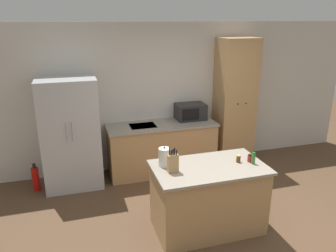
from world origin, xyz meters
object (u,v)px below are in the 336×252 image
at_px(refrigerator, 71,133).
at_px(knife_block, 173,163).
at_px(fire_extinguisher, 36,178).
at_px(pantry_cabinet, 234,103).
at_px(spice_bottle_amber_oil, 250,158).
at_px(spice_bottle_tall_dark, 253,158).
at_px(spice_bottle_short_red, 238,159).
at_px(microwave, 190,112).
at_px(kettle, 164,157).

relative_size(refrigerator, knife_block, 5.51).
bearing_deg(refrigerator, fire_extinguisher, -174.56).
height_order(pantry_cabinet, fire_extinguisher, pantry_cabinet).
distance_m(pantry_cabinet, knife_block, 2.59).
distance_m(refrigerator, pantry_cabinet, 2.95).
bearing_deg(spice_bottle_amber_oil, pantry_cabinet, 68.42).
relative_size(spice_bottle_tall_dark, spice_bottle_short_red, 1.57).
bearing_deg(pantry_cabinet, knife_block, -133.50).
bearing_deg(microwave, knife_block, -115.92).
distance_m(spice_bottle_short_red, kettle, 0.96).
bearing_deg(fire_extinguisher, spice_bottle_amber_oil, -31.62).
distance_m(refrigerator, microwave, 2.11).
bearing_deg(knife_block, microwave, 64.08).
height_order(refrigerator, spice_bottle_amber_oil, refrigerator).
height_order(spice_bottle_short_red, kettle, kettle).
height_order(refrigerator, pantry_cabinet, pantry_cabinet).
distance_m(spice_bottle_amber_oil, fire_extinguisher, 3.37).
bearing_deg(microwave, pantry_cabinet, -4.59).
bearing_deg(pantry_cabinet, spice_bottle_short_red, -115.74).
distance_m(microwave, knife_block, 2.16).
bearing_deg(spice_bottle_tall_dark, knife_block, 176.41).
xyz_separation_m(spice_bottle_short_red, spice_bottle_amber_oil, (0.15, -0.03, 0.00)).
xyz_separation_m(microwave, spice_bottle_tall_dark, (0.10, -2.01, -0.08)).
xyz_separation_m(pantry_cabinet, microwave, (-0.84, 0.07, -0.12)).
height_order(microwave, knife_block, knife_block).
distance_m(microwave, spice_bottle_tall_dark, 2.01).
height_order(pantry_cabinet, spice_bottle_amber_oil, pantry_cabinet).
xyz_separation_m(spice_bottle_short_red, kettle, (-0.94, 0.17, 0.07)).
bearing_deg(knife_block, refrigerator, 122.96).
bearing_deg(refrigerator, knife_block, -57.04).
bearing_deg(spice_bottle_short_red, spice_bottle_tall_dark, -31.21).
height_order(spice_bottle_short_red, fire_extinguisher, spice_bottle_short_red).
distance_m(pantry_cabinet, spice_bottle_tall_dark, 2.09).
height_order(spice_bottle_short_red, spice_bottle_amber_oil, spice_bottle_amber_oil).
relative_size(pantry_cabinet, spice_bottle_amber_oil, 23.11).
bearing_deg(spice_bottle_amber_oil, microwave, 92.82).
xyz_separation_m(refrigerator, spice_bottle_tall_dark, (2.21, -1.85, 0.07)).
distance_m(spice_bottle_tall_dark, spice_bottle_short_red, 0.19).
relative_size(refrigerator, microwave, 3.41).
bearing_deg(microwave, kettle, -119.67).
bearing_deg(spice_bottle_tall_dark, spice_bottle_short_red, 148.79).
bearing_deg(knife_block, spice_bottle_tall_dark, -3.59).
relative_size(knife_block, spice_bottle_tall_dark, 2.11).
height_order(spice_bottle_tall_dark, spice_bottle_amber_oil, spice_bottle_tall_dark).
relative_size(pantry_cabinet, fire_extinguisher, 5.02).
xyz_separation_m(pantry_cabinet, spice_bottle_amber_oil, (-0.74, -1.87, -0.22)).
relative_size(spice_bottle_amber_oil, kettle, 0.39).
relative_size(microwave, fire_extinguisher, 1.13).
bearing_deg(spice_bottle_tall_dark, spice_bottle_amber_oil, 96.74).
bearing_deg(fire_extinguisher, knife_block, -44.47).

